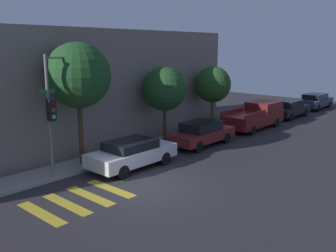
{
  "coord_description": "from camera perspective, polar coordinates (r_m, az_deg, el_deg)",
  "views": [
    {
      "loc": [
        -10.07,
        -10.32,
        5.58
      ],
      "look_at": [
        3.88,
        2.1,
        1.6
      ],
      "focal_mm": 40.0,
      "sensor_mm": 36.0,
      "label": 1
    }
  ],
  "objects": [
    {
      "name": "crosswalk",
      "position": [
        14.52,
        -13.45,
        -10.91
      ],
      "size": [
        3.5,
        2.6,
        0.0
      ],
      "color": "gold",
      "rests_on": "ground"
    },
    {
      "name": "ground_plane",
      "position": [
        15.46,
        -3.8,
        -9.16
      ],
      "size": [
        60.0,
        60.0,
        0.0
      ],
      "primitive_type": "plane",
      "color": "#2D2B30"
    },
    {
      "name": "building_row",
      "position": [
        21.36,
        -19.97,
        5.07
      ],
      "size": [
        26.0,
        6.0,
        6.51
      ],
      "primitive_type": "cube",
      "color": "slate",
      "rests_on": "ground"
    },
    {
      "name": "sedan_far_end",
      "position": [
        31.44,
        17.92,
        2.58
      ],
      "size": [
        4.52,
        1.79,
        1.4
      ],
      "color": "black",
      "rests_on": "ground"
    },
    {
      "name": "tree_midblock",
      "position": [
        21.47,
        -0.52,
        5.65
      ],
      "size": [
        2.53,
        2.53,
        4.47
      ],
      "color": "#42301E",
      "rests_on": "ground"
    },
    {
      "name": "pickup_truck",
      "position": [
        26.62,
        13.18,
        1.54
      ],
      "size": [
        5.35,
        2.0,
        1.74
      ],
      "color": "maroon",
      "rests_on": "ground"
    },
    {
      "name": "sedan_middle",
      "position": [
        21.49,
        5.18,
        -1.06
      ],
      "size": [
        4.33,
        1.75,
        1.39
      ],
      "color": "maroon",
      "rests_on": "ground"
    },
    {
      "name": "sedan_tail_of_row",
      "position": [
        36.58,
        21.49,
        3.58
      ],
      "size": [
        4.44,
        1.8,
        1.38
      ],
      "color": "#2D3351",
      "rests_on": "ground"
    },
    {
      "name": "tree_far_end",
      "position": [
        25.21,
        6.85,
        6.29
      ],
      "size": [
        2.41,
        2.41,
        4.31
      ],
      "color": "brown",
      "rests_on": "ground"
    },
    {
      "name": "tree_near_corner",
      "position": [
        17.51,
        -13.55,
        7.47
      ],
      "size": [
        2.99,
        2.99,
        5.8
      ],
      "color": "#42301E",
      "rests_on": "ground"
    },
    {
      "name": "sedan_near_corner",
      "position": [
        17.55,
        -5.52,
        -4.12
      ],
      "size": [
        4.33,
        1.87,
        1.33
      ],
      "color": "silver",
      "rests_on": "ground"
    },
    {
      "name": "traffic_light_pole",
      "position": [
        16.22,
        -16.54,
        3.96
      ],
      "size": [
        2.1,
        0.56,
        5.28
      ],
      "color": "slate",
      "rests_on": "ground"
    },
    {
      "name": "sidewalk",
      "position": [
        18.42,
        -12.81,
        -5.69
      ],
      "size": [
        26.0,
        1.77,
        0.14
      ],
      "primitive_type": "cube",
      "color": "gray",
      "rests_on": "ground"
    }
  ]
}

